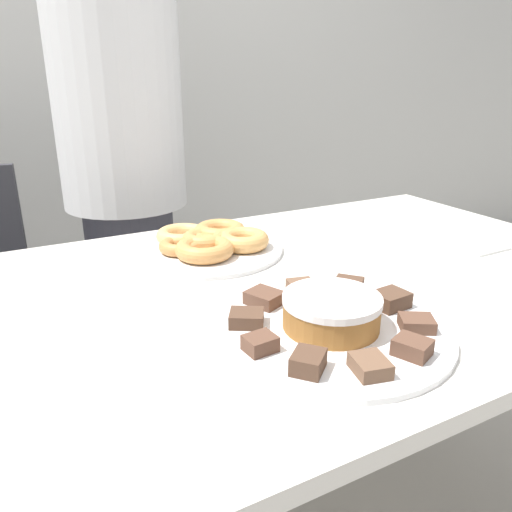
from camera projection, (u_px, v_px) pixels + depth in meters
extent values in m
cube|color=beige|center=(100.00, 38.00, 2.12)|extent=(8.00, 0.05, 2.60)
cube|color=silver|center=(292.00, 286.00, 1.02)|extent=(1.52, 0.92, 0.03)
cylinder|color=silver|center=(395.00, 307.00, 1.79)|extent=(0.06, 0.06, 0.73)
cylinder|color=#383842|center=(137.00, 308.00, 1.76)|extent=(0.29, 0.29, 0.75)
cylinder|color=silver|center=(119.00, 109.00, 1.53)|extent=(0.39, 0.39, 0.60)
cylinder|color=white|center=(330.00, 329.00, 0.81)|extent=(0.39, 0.39, 0.01)
cylinder|color=white|center=(205.00, 249.00, 1.17)|extent=(0.36, 0.36, 0.01)
cylinder|color=#9E662D|center=(331.00, 315.00, 0.80)|extent=(0.15, 0.15, 0.04)
cylinder|color=white|center=(332.00, 300.00, 0.79)|extent=(0.16, 0.16, 0.01)
cube|color=brown|center=(302.00, 288.00, 0.92)|extent=(0.06, 0.06, 0.02)
cube|color=brown|center=(264.00, 298.00, 0.88)|extent=(0.07, 0.07, 0.02)
cube|color=#513828|center=(247.00, 318.00, 0.81)|extent=(0.07, 0.07, 0.02)
cube|color=brown|center=(260.00, 343.00, 0.73)|extent=(0.05, 0.04, 0.02)
cube|color=#513828|center=(308.00, 362.00, 0.68)|extent=(0.06, 0.06, 0.03)
cube|color=brown|center=(370.00, 366.00, 0.68)|extent=(0.06, 0.06, 0.02)
cube|color=brown|center=(412.00, 347.00, 0.72)|extent=(0.06, 0.06, 0.02)
cube|color=brown|center=(417.00, 323.00, 0.79)|extent=(0.07, 0.07, 0.02)
cube|color=#513828|center=(390.00, 299.00, 0.87)|extent=(0.06, 0.05, 0.03)
cube|color=#513828|center=(348.00, 287.00, 0.92)|extent=(0.08, 0.08, 0.03)
torus|color=#D18E4C|center=(205.00, 240.00, 1.16)|extent=(0.11, 0.11, 0.04)
torus|color=#D18E4C|center=(220.00, 232.00, 1.22)|extent=(0.13, 0.13, 0.04)
torus|color=#E5AD66|center=(182.00, 235.00, 1.21)|extent=(0.13, 0.13, 0.03)
torus|color=#C68447|center=(181.00, 246.00, 1.14)|extent=(0.10, 0.10, 0.03)
torus|color=#D18E4C|center=(205.00, 249.00, 1.10)|extent=(0.13, 0.13, 0.04)
torus|color=tan|center=(243.00, 240.00, 1.16)|extent=(0.12, 0.12, 0.04)
cube|color=white|center=(479.00, 247.00, 1.20)|extent=(0.11, 0.09, 0.01)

